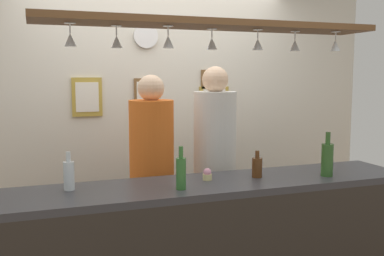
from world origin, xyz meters
name	(u,v)px	position (x,y,z in m)	size (l,w,h in m)	color
back_wall	(156,119)	(0.00, 1.10, 1.30)	(4.40, 0.06, 2.60)	silver
bar_counter	(225,240)	(0.00, -0.51, 0.69)	(2.70, 0.55, 1.03)	#38383D
overhead_glass_rack	(213,24)	(0.00, -0.30, 2.02)	(2.20, 0.36, 0.04)	brown
hanging_wineglass_far_left	(70,39)	(-0.87, -0.28, 1.91)	(0.07, 0.07, 0.13)	silver
hanging_wineglass_left	(117,41)	(-0.60, -0.23, 1.91)	(0.07, 0.07, 0.13)	silver
hanging_wineglass_center_left	(168,41)	(-0.30, -0.33, 1.91)	(0.07, 0.07, 0.13)	silver
hanging_wineglass_center	(212,43)	(0.01, -0.26, 1.91)	(0.07, 0.07, 0.13)	silver
hanging_wineglass_center_right	(258,44)	(0.31, -0.31, 1.91)	(0.07, 0.07, 0.13)	silver
hanging_wineglass_right	(295,45)	(0.60, -0.29, 1.91)	(0.07, 0.07, 0.13)	silver
hanging_wineglass_far_right	(335,45)	(0.87, -0.37, 1.91)	(0.07, 0.07, 0.13)	silver
person_left_orange_shirt	(152,164)	(-0.25, 0.33, 1.03)	(0.34, 0.34, 1.71)	#2D334C
person_right_white_patterned_shirt	(215,154)	(0.28, 0.33, 1.08)	(0.34, 0.34, 1.78)	#2D334C
bottle_beer_green_import	(181,172)	(-0.27, -0.46, 1.13)	(0.06, 0.06, 0.26)	#336B2D
bottle_beer_brown_stubby	(257,167)	(0.31, -0.33, 1.10)	(0.07, 0.07, 0.18)	#512D14
bottle_soda_clear	(69,175)	(-0.90, -0.26, 1.12)	(0.06, 0.06, 0.23)	silver
bottle_champagne_green	(327,159)	(0.77, -0.46, 1.15)	(0.08, 0.08, 0.30)	#2D5623
cupcake	(207,175)	(-0.03, -0.29, 1.06)	(0.06, 0.06, 0.08)	beige
picture_frame_lower_pair	(214,96)	(0.57, 1.06, 1.51)	(0.30, 0.02, 0.18)	#B29338
picture_frame_crest	(144,93)	(-0.13, 1.06, 1.55)	(0.18, 0.02, 0.26)	brown
picture_frame_upper_small	(212,79)	(0.54, 1.06, 1.67)	(0.22, 0.02, 0.18)	brown
picture_frame_caricature	(87,97)	(-0.64, 1.06, 1.51)	(0.26, 0.02, 0.34)	#B29338
wall_clock	(146,36)	(-0.10, 1.05, 2.06)	(0.22, 0.22, 0.03)	white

